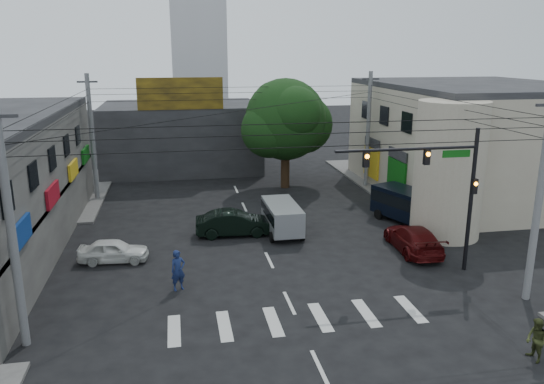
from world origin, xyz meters
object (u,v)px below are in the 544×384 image
object	(u,v)px
silver_minivan	(282,219)
navy_van	(411,208)
utility_pole_far_right	(368,130)
dark_sedan	(234,223)
street_tree	(285,120)
traffic_officer	(178,270)
utility_pole_near_left	(11,229)
utility_pole_far_left	(92,138)
maroon_sedan	(413,239)
utility_pole_near_right	(539,200)
traffic_gantry	(441,178)
pedestrian_olive	(537,340)
white_compact	(113,251)

from	to	relation	value
silver_minivan	navy_van	bearing A→B (deg)	-88.85
utility_pole_far_right	dark_sedan	xyz separation A→B (m)	(-11.87, -9.72, -3.85)
street_tree	navy_van	world-z (taller)	street_tree
street_tree	traffic_officer	xyz separation A→B (m)	(-8.75, -17.74, -4.51)
traffic_officer	utility_pole_near_left	bearing A→B (deg)	-169.75
utility_pole_far_left	maroon_sedan	distance (m)	23.62
utility_pole_near_right	utility_pole_far_right	distance (m)	20.50
traffic_gantry	traffic_officer	size ratio (longest dim) A/B	3.74
utility_pole_far_left	maroon_sedan	world-z (taller)	utility_pole_far_left
dark_sedan	pedestrian_olive	distance (m)	17.72
utility_pole_far_left	white_compact	size ratio (longest dim) A/B	2.50
traffic_gantry	utility_pole_near_left	bearing A→B (deg)	-169.20
utility_pole_far_left	traffic_gantry	bearing A→B (deg)	-42.86
street_tree	traffic_gantry	xyz separation A→B (m)	(3.82, -18.00, -0.64)
utility_pole_far_right	pedestrian_olive	size ratio (longest dim) A/B	5.69
utility_pole_far_right	traffic_officer	size ratio (longest dim) A/B	4.78
utility_pole_near_right	silver_minivan	bearing A→B (deg)	130.33
utility_pole_near_right	utility_pole_far_left	size ratio (longest dim) A/B	1.00
utility_pole_near_left	utility_pole_near_right	xyz separation A→B (m)	(21.00, 0.00, 0.00)
street_tree	pedestrian_olive	distance (m)	26.63
street_tree	traffic_officer	size ratio (longest dim) A/B	4.52
navy_van	street_tree	bearing A→B (deg)	8.61
utility_pole_far_left	white_compact	xyz separation A→B (m)	(2.45, -12.70, -3.99)
white_compact	traffic_gantry	bearing A→B (deg)	-100.39
utility_pole_far_right	street_tree	bearing A→B (deg)	171.25
utility_pole_near_left	maroon_sedan	world-z (taller)	utility_pole_near_left
utility_pole_near_right	traffic_officer	xyz separation A→B (m)	(-15.25, 3.76, -3.64)
navy_van	pedestrian_olive	size ratio (longest dim) A/B	3.55
utility_pole_far_right	white_compact	bearing A→B (deg)	-145.61
street_tree	utility_pole_far_left	size ratio (longest dim) A/B	0.95
utility_pole_far_left	silver_minivan	world-z (taller)	utility_pole_far_left
white_compact	navy_van	distance (m)	18.24
utility_pole_near_right	dark_sedan	xyz separation A→B (m)	(-11.87, 10.78, -3.85)
utility_pole_near_left	white_compact	xyz separation A→B (m)	(2.45, 7.80, -3.99)
dark_sedan	navy_van	xyz separation A→B (m)	(11.30, 0.06, 0.32)
utility_pole_far_right	navy_van	bearing A→B (deg)	-93.39
dark_sedan	pedestrian_olive	bearing A→B (deg)	-147.09
utility_pole_far_left	silver_minivan	size ratio (longest dim) A/B	2.13
street_tree	utility_pole_far_left	bearing A→B (deg)	-176.05
utility_pole_near_right	street_tree	bearing A→B (deg)	106.82
utility_pole_far_left	navy_van	distance (m)	22.87
utility_pole_near_left	traffic_officer	distance (m)	7.77
street_tree	utility_pole_near_right	distance (m)	22.48
dark_sedan	maroon_sedan	world-z (taller)	dark_sedan
street_tree	traffic_officer	world-z (taller)	street_tree
street_tree	dark_sedan	bearing A→B (deg)	-116.61
utility_pole_near_left	navy_van	size ratio (longest dim) A/B	1.60
dark_sedan	navy_van	distance (m)	11.30
white_compact	silver_minivan	size ratio (longest dim) A/B	0.86
traffic_gantry	utility_pole_far_right	distance (m)	17.21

